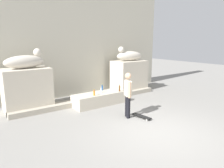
{
  "coord_description": "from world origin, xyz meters",
  "views": [
    {
      "loc": [
        -4.6,
        -3.88,
        2.78
      ],
      "look_at": [
        0.02,
        2.54,
        1.1
      ],
      "focal_mm": 32.59,
      "sensor_mm": 36.0,
      "label": 1
    }
  ],
  "objects_px": {
    "statue_reclining_right": "(129,56)",
    "skater": "(128,93)",
    "skateboard": "(141,116)",
    "bottle_brown": "(120,88)",
    "bottle_blue": "(102,88)",
    "bottle_orange": "(94,93)",
    "bottle_clear": "(101,90)",
    "statue_reclining_left": "(26,61)"
  },
  "relations": [
    {
      "from": "skater",
      "to": "bottle_blue",
      "type": "height_order",
      "value": "skater"
    },
    {
      "from": "statue_reclining_left",
      "to": "bottle_blue",
      "type": "distance_m",
      "value": 3.45
    },
    {
      "from": "bottle_blue",
      "to": "bottle_clear",
      "type": "distance_m",
      "value": 0.44
    },
    {
      "from": "skater",
      "to": "bottle_orange",
      "type": "xyz_separation_m",
      "value": [
        -0.44,
        1.66,
        -0.28
      ]
    },
    {
      "from": "statue_reclining_left",
      "to": "skateboard",
      "type": "height_order",
      "value": "statue_reclining_left"
    },
    {
      "from": "statue_reclining_left",
      "to": "skater",
      "type": "bearing_deg",
      "value": -57.45
    },
    {
      "from": "bottle_blue",
      "to": "skateboard",
      "type": "bearing_deg",
      "value": -89.42
    },
    {
      "from": "statue_reclining_right",
      "to": "bottle_orange",
      "type": "xyz_separation_m",
      "value": [
        -3.07,
        -1.4,
        -1.35
      ]
    },
    {
      "from": "bottle_clear",
      "to": "skater",
      "type": "bearing_deg",
      "value": -91.64
    },
    {
      "from": "statue_reclining_left",
      "to": "bottle_orange",
      "type": "distance_m",
      "value": 3.0
    },
    {
      "from": "skater",
      "to": "skateboard",
      "type": "height_order",
      "value": "skater"
    },
    {
      "from": "statue_reclining_right",
      "to": "skater",
      "type": "height_order",
      "value": "statue_reclining_right"
    },
    {
      "from": "skateboard",
      "to": "bottle_orange",
      "type": "relative_size",
      "value": 3.03
    },
    {
      "from": "statue_reclining_left",
      "to": "statue_reclining_right",
      "type": "distance_m",
      "value": 5.36
    },
    {
      "from": "statue_reclining_right",
      "to": "skater",
      "type": "xyz_separation_m",
      "value": [
        -2.63,
        -3.05,
        -1.07
      ]
    },
    {
      "from": "statue_reclining_left",
      "to": "skater",
      "type": "distance_m",
      "value": 4.24
    },
    {
      "from": "statue_reclining_right",
      "to": "skateboard",
      "type": "xyz_separation_m",
      "value": [
        -2.27,
        -3.42,
        -1.93
      ]
    },
    {
      "from": "statue_reclining_right",
      "to": "bottle_brown",
      "type": "relative_size",
      "value": 5.09
    },
    {
      "from": "statue_reclining_left",
      "to": "bottle_brown",
      "type": "distance_m",
      "value": 4.1
    },
    {
      "from": "skater",
      "to": "bottle_blue",
      "type": "bearing_deg",
      "value": 16.07
    },
    {
      "from": "bottle_orange",
      "to": "bottle_clear",
      "type": "xyz_separation_m",
      "value": [
        0.5,
        0.23,
        0.0
      ]
    },
    {
      "from": "statue_reclining_right",
      "to": "bottle_orange",
      "type": "bearing_deg",
      "value": 28.73
    },
    {
      "from": "bottle_orange",
      "to": "bottle_brown",
      "type": "height_order",
      "value": "bottle_brown"
    },
    {
      "from": "statue_reclining_right",
      "to": "bottle_clear",
      "type": "height_order",
      "value": "statue_reclining_right"
    },
    {
      "from": "bottle_blue",
      "to": "bottle_clear",
      "type": "height_order",
      "value": "bottle_blue"
    },
    {
      "from": "statue_reclining_left",
      "to": "skateboard",
      "type": "relative_size",
      "value": 2.04
    },
    {
      "from": "bottle_brown",
      "to": "bottle_clear",
      "type": "distance_m",
      "value": 0.86
    },
    {
      "from": "bottle_orange",
      "to": "statue_reclining_left",
      "type": "bearing_deg",
      "value": 148.53
    },
    {
      "from": "statue_reclining_left",
      "to": "bottle_brown",
      "type": "xyz_separation_m",
      "value": [
        3.6,
        -1.45,
        -1.33
      ]
    },
    {
      "from": "statue_reclining_right",
      "to": "bottle_orange",
      "type": "distance_m",
      "value": 3.64
    },
    {
      "from": "statue_reclining_right",
      "to": "skater",
      "type": "relative_size",
      "value": 0.98
    },
    {
      "from": "statue_reclining_left",
      "to": "statue_reclining_right",
      "type": "bearing_deg",
      "value": -9.25
    },
    {
      "from": "statue_reclining_right",
      "to": "skater",
      "type": "bearing_deg",
      "value": 53.55
    },
    {
      "from": "statue_reclining_right",
      "to": "skater",
      "type": "distance_m",
      "value": 4.17
    },
    {
      "from": "skater",
      "to": "bottle_blue",
      "type": "relative_size",
      "value": 5.56
    },
    {
      "from": "bottle_brown",
      "to": "bottle_blue",
      "type": "height_order",
      "value": "bottle_brown"
    },
    {
      "from": "bottle_clear",
      "to": "bottle_orange",
      "type": "bearing_deg",
      "value": -154.88
    },
    {
      "from": "skateboard",
      "to": "bottle_brown",
      "type": "bearing_deg",
      "value": -22.15
    },
    {
      "from": "bottle_orange",
      "to": "bottle_brown",
      "type": "relative_size",
      "value": 0.84
    },
    {
      "from": "bottle_blue",
      "to": "bottle_orange",
      "type": "bearing_deg",
      "value": -143.6
    },
    {
      "from": "statue_reclining_left",
      "to": "bottle_orange",
      "type": "xyz_separation_m",
      "value": [
        2.29,
        -1.4,
        -1.35
      ]
    },
    {
      "from": "statue_reclining_left",
      "to": "skateboard",
      "type": "xyz_separation_m",
      "value": [
        3.09,
        -3.43,
        -1.93
      ]
    }
  ]
}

